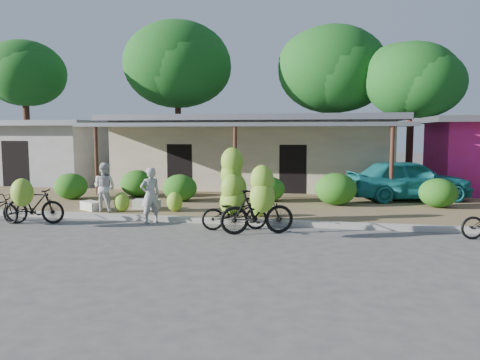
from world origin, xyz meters
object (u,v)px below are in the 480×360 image
(bike_right, at_px, (258,206))
(vendor, at_px, (150,195))
(bike_center, at_px, (233,196))
(tree_back_left, at_px, (23,72))
(sack_far, at_px, (91,206))
(bystander, at_px, (104,187))
(tree_center_right, at_px, (329,68))
(sack_near, at_px, (147,204))
(bike_left, at_px, (32,203))
(tree_near_right, at_px, (408,78))
(tree_far_center, at_px, (175,63))
(teal_van, at_px, (408,180))

(bike_right, xyz_separation_m, vendor, (-3.31, 1.02, 0.05))
(bike_center, bearing_deg, tree_back_left, 33.18)
(bike_right, bearing_deg, sack_far, 49.79)
(sack_far, relative_size, vendor, 0.46)
(bystander, bearing_deg, tree_center_right, -107.67)
(bike_right, bearing_deg, tree_back_left, 30.75)
(bike_center, distance_m, sack_near, 3.82)
(tree_back_left, relative_size, sack_near, 9.11)
(tree_center_right, distance_m, sack_near, 15.64)
(tree_back_left, bearing_deg, tree_center_right, 11.64)
(bike_left, distance_m, sack_near, 3.52)
(bike_right, bearing_deg, bike_left, 68.45)
(bike_center, bearing_deg, tree_near_right, -44.22)
(tree_back_left, distance_m, tree_far_center, 8.57)
(tree_center_right, height_order, sack_far, tree_center_right)
(tree_far_center, relative_size, teal_van, 2.06)
(bike_center, relative_size, sack_near, 2.59)
(bike_left, bearing_deg, tree_center_right, -36.02)
(bike_center, distance_m, vendor, 2.49)
(sack_far, xyz_separation_m, vendor, (2.45, -1.07, 0.55))
(tree_back_left, xyz_separation_m, tree_center_right, (17.00, 3.50, 0.24))
(tree_center_right, xyz_separation_m, sack_far, (-7.35, -13.88, -5.96))
(tree_center_right, distance_m, teal_van, 11.40)
(tree_far_center, distance_m, vendor, 16.12)
(bike_right, height_order, teal_van, bike_right)
(tree_back_left, distance_m, tree_center_right, 17.36)
(vendor, bearing_deg, sack_near, -105.00)
(tree_far_center, xyz_separation_m, teal_van, (12.00, -9.11, -5.79))
(tree_center_right, distance_m, sack_far, 16.80)
(bike_right, bearing_deg, tree_center_right, -25.98)
(tree_near_right, height_order, bike_right, tree_near_right)
(tree_far_center, distance_m, teal_van, 16.14)
(tree_back_left, relative_size, teal_van, 1.75)
(bike_left, distance_m, bike_right, 6.52)
(tree_far_center, xyz_separation_m, tree_near_right, (13.00, -1.50, -1.33))
(tree_near_right, xyz_separation_m, bike_center, (-6.42, -13.15, -4.46))
(tree_far_center, height_order, bike_right, tree_far_center)
(sack_far, bearing_deg, vendor, -23.51)
(vendor, height_order, teal_van, teal_van)
(vendor, bearing_deg, bike_right, 122.11)
(tree_near_right, xyz_separation_m, sack_near, (-9.70, -11.29, -5.07))
(bike_left, relative_size, bystander, 1.16)
(teal_van, bearing_deg, bike_center, 120.43)
(bike_right, height_order, vendor, bike_right)
(tree_center_right, bearing_deg, tree_back_left, -168.36)
(tree_back_left, bearing_deg, vendor, -43.41)
(sack_far, bearing_deg, tree_far_center, 97.01)
(bike_left, distance_m, sack_far, 2.12)
(sack_near, bearing_deg, bike_center, -29.53)
(tree_back_left, height_order, sack_far, tree_back_left)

